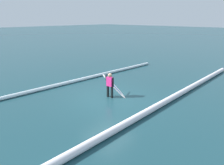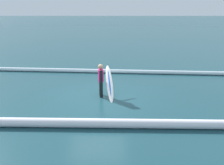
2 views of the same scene
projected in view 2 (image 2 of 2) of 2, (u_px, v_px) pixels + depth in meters
ground_plane at (97, 97)px, 9.74m from camera, size 189.25×189.25×0.00m
surfer at (101, 79)px, 9.56m from camera, size 0.24×0.59×1.39m
surfboard at (109, 83)px, 9.67m from camera, size 0.47×1.63×1.17m
wave_crest_foreground at (88, 71)px, 13.28m from camera, size 18.39×1.49×0.22m
wave_crest_midground at (67, 123)px, 7.22m from camera, size 22.72×0.69×0.30m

